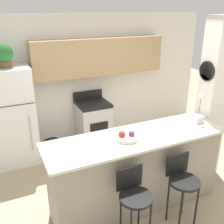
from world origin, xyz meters
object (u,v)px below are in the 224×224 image
Objects in this scene: stove_range at (93,123)px; trash_bin at (52,150)px; fruit_bowl at (127,137)px; bar_stool_left at (134,196)px; orchid_vase at (199,115)px; potted_plant_on_fridge at (3,55)px; refrigerator at (13,117)px; bar_stool_right at (182,181)px.

stove_range reaches higher than trash_bin.
bar_stool_left is at bearing -107.71° from fruit_bowl.
fruit_bowl is (-1.20, -0.04, -0.08)m from orchid_vase.
fruit_bowl is (1.21, -1.94, -0.82)m from potted_plant_on_fridge.
trash_bin is (0.59, -0.21, -1.75)m from potted_plant_on_fridge.
potted_plant_on_fridge is (-1.50, -0.02, 1.48)m from stove_range.
refrigerator is at bearing 121.89° from fruit_bowl.
potted_plant_on_fridge reaches higher than orchid_vase.
bar_stool_right is 3.40× the size of fruit_bowl.
bar_stool_left is 2.51× the size of trash_bin.
trash_bin is at bearing 109.67° from fruit_bowl.
orchid_vase is (0.68, 0.56, 0.56)m from bar_stool_right.
bar_stool_left is 3.40× the size of fruit_bowl.
bar_stool_left is at bearing -67.05° from refrigerator.
stove_range is at bearing 0.73° from refrigerator.
fruit_bowl reaches higher than bar_stool_right.
bar_stool_right is (0.23, -2.48, 0.18)m from stove_range.
fruit_bowl is at bearing 72.29° from bar_stool_left.
refrigerator is at bearing 125.05° from bar_stool_right.
bar_stool_left reaches higher than trash_bin.
potted_plant_on_fridge is 1.86m from trash_bin.
bar_stool_right is 1.05m from orchid_vase.
bar_stool_left is 2.97m from potted_plant_on_fridge.
stove_range is at bearing 0.72° from potted_plant_on_fridge.
bar_stool_left is 2.48× the size of potted_plant_on_fridge.
refrigerator is 2.30m from fruit_bowl.
refrigerator reaches higher than bar_stool_right.
bar_stool_right is at bearing -54.95° from potted_plant_on_fridge.
orchid_vase is (0.91, -1.92, 0.74)m from stove_range.
fruit_bowl is (1.21, -1.94, 0.25)m from refrigerator.
bar_stool_left is 1.00× the size of bar_stool_right.
bar_stool_right is 0.88m from fruit_bowl.
orchid_vase is at bearing 22.33° from bar_stool_left.
bar_stool_left is 2.16× the size of orchid_vase.
fruit_bowl reaches higher than bar_stool_left.
bar_stool_right is 2.48× the size of potted_plant_on_fridge.
fruit_bowl is (-0.29, -1.96, 0.66)m from stove_range.
refrigerator is at bearing -179.27° from stove_range.
bar_stool_right reaches higher than trash_bin.
stove_range is 1.12× the size of bar_stool_left.
potted_plant_on_fridge is at bearing 141.76° from orchid_vase.
potted_plant_on_fridge is at bearing 125.05° from bar_stool_right.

